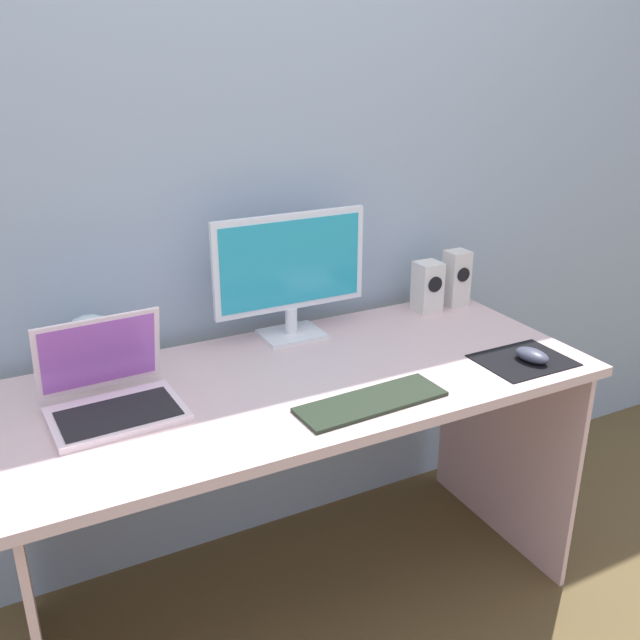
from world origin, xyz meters
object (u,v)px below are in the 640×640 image
at_px(laptop, 111,394).
at_px(monitor, 291,271).
at_px(keyboard_external, 371,402).
at_px(mouse, 532,355).
at_px(fishbowl, 92,346).
at_px(speaker_right, 456,278).
at_px(speaker_near_monitor, 427,287).

bearing_deg(laptop, monitor, 20.71).
xyz_separation_m(keyboard_external, mouse, (0.52, 0.00, 0.02)).
bearing_deg(fishbowl, speaker_right, -0.42).
bearing_deg(laptop, mouse, -13.20).
relative_size(monitor, keyboard_external, 1.24).
bearing_deg(keyboard_external, laptop, 153.10).
bearing_deg(speaker_near_monitor, fishbowl, 179.53).
bearing_deg(mouse, speaker_near_monitor, 80.92).
xyz_separation_m(speaker_right, speaker_near_monitor, (-0.12, -0.00, -0.01)).
relative_size(speaker_right, speaker_near_monitor, 1.14).
xyz_separation_m(speaker_right, fishbowl, (-1.18, 0.01, -0.01)).
bearing_deg(monitor, keyboard_external, -90.86).
distance_m(monitor, laptop, 0.64).
relative_size(speaker_right, keyboard_external, 0.49).
distance_m(monitor, speaker_right, 0.62).
bearing_deg(monitor, laptop, -159.29).
bearing_deg(speaker_near_monitor, monitor, 179.34).
distance_m(speaker_right, fishbowl, 1.18).
bearing_deg(keyboard_external, speaker_right, 34.71).
relative_size(monitor, speaker_right, 2.53).
bearing_deg(speaker_near_monitor, mouse, -87.34).
distance_m(speaker_near_monitor, keyboard_external, 0.69).
relative_size(fishbowl, keyboard_external, 0.45).
bearing_deg(speaker_near_monitor, keyboard_external, -136.65).
distance_m(monitor, mouse, 0.72).
height_order(speaker_right, fishbowl, speaker_right).
bearing_deg(monitor, speaker_right, -0.53).
relative_size(keyboard_external, mouse, 3.82).
distance_m(fishbowl, mouse, 1.19).
xyz_separation_m(monitor, speaker_near_monitor, (0.49, -0.01, -0.12)).
relative_size(speaker_near_monitor, mouse, 1.65).
bearing_deg(laptop, speaker_right, 10.19).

